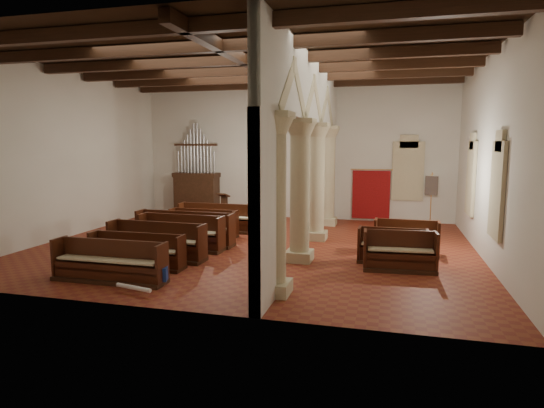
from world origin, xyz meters
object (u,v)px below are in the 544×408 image
Objects in this scene: nave_pew_0 at (110,268)px; aisle_pew_0 at (400,257)px; lectern at (224,209)px; processional_banner at (431,207)px; pipe_organ at (197,186)px.

aisle_pew_0 reaches higher than nave_pew_0.
lectern is 0.64× the size of aisle_pew_0.
lectern is 0.56× the size of processional_banner.
processional_banner is 1.13× the size of aisle_pew_0.
aisle_pew_0 is at bearing -38.76° from pipe_organ.
lectern is (1.80, -1.15, -0.86)m from pipe_organ.
processional_banner reaches higher than lectern.
processional_banner is 13.08m from nave_pew_0.
nave_pew_0 is (0.34, -8.96, -0.18)m from lectern.
processional_banner is 7.43m from aisle_pew_0.
pipe_organ is at bearing 137.28° from aisle_pew_0.
processional_banner is at bearing 75.57° from aisle_pew_0.
aisle_pew_0 is (6.96, 2.80, 0.02)m from nave_pew_0.
pipe_organ is 10.46m from processional_banner.
lectern is at bearing -157.88° from processional_banner.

